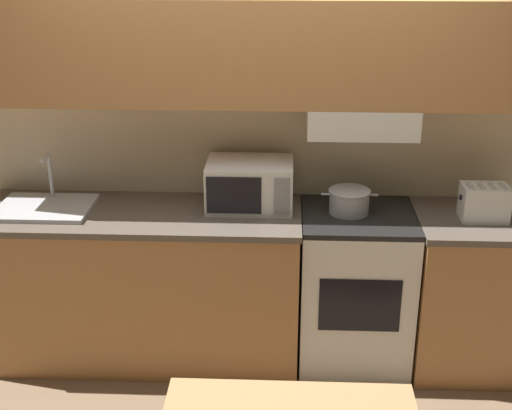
{
  "coord_description": "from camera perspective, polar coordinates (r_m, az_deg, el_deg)",
  "views": [
    {
      "loc": [
        0.2,
        -3.95,
        2.43
      ],
      "look_at": [
        0.05,
        -0.56,
        1.07
      ],
      "focal_mm": 50.0,
      "sensor_mm": 36.0,
      "label": 1
    }
  ],
  "objects": [
    {
      "name": "toaster",
      "position": [
        4.03,
        17.8,
        0.2
      ],
      "size": [
        0.26,
        0.17,
        0.19
      ],
      "color": "white",
      "rests_on": "lower_counter_right_stub"
    },
    {
      "name": "cooking_pot",
      "position": [
        3.96,
        7.47,
        0.37
      ],
      "size": [
        0.31,
        0.23,
        0.14
      ],
      "color": "#B7BABF",
      "rests_on": "stove_range"
    },
    {
      "name": "sink_basin",
      "position": [
        4.16,
        -16.55,
        -0.13
      ],
      "size": [
        0.52,
        0.4,
        0.29
      ],
      "color": "#B7BABF",
      "rests_on": "lower_counter_main"
    },
    {
      "name": "ground_plane",
      "position": [
        4.64,
        -0.32,
        -9.7
      ],
      "size": [
        16.0,
        16.0,
        0.0
      ],
      "primitive_type": "plane",
      "color": "#7F664C"
    },
    {
      "name": "microwave",
      "position": [
        3.99,
        -0.51,
        1.65
      ],
      "size": [
        0.48,
        0.35,
        0.27
      ],
      "color": "white",
      "rests_on": "lower_counter_main"
    },
    {
      "name": "lower_counter_main",
      "position": [
        4.22,
        -8.96,
        -6.26
      ],
      "size": [
        1.81,
        0.64,
        0.92
      ],
      "color": "#B27A47",
      "rests_on": "ground_plane"
    },
    {
      "name": "wall_back",
      "position": [
        4.01,
        -0.18,
        8.37
      ],
      "size": [
        5.42,
        0.38,
        2.55
      ],
      "color": "beige",
      "rests_on": "ground_plane"
    },
    {
      "name": "lower_counter_right_stub",
      "position": [
        4.26,
        16.21,
        -6.6
      ],
      "size": [
        0.59,
        0.64,
        0.92
      ],
      "color": "#B27A47",
      "rests_on": "ground_plane"
    },
    {
      "name": "stove_range",
      "position": [
        4.17,
        7.89,
        -6.56
      ],
      "size": [
        0.63,
        0.6,
        0.92
      ],
      "color": "white",
      "rests_on": "ground_plane"
    }
  ]
}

